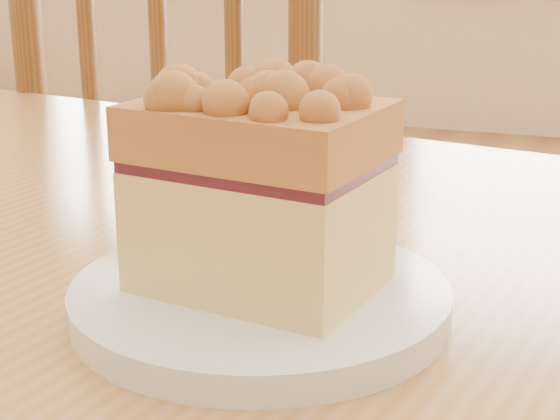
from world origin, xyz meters
name	(u,v)px	position (x,y,z in m)	size (l,w,h in m)	color
cafe_table_main	(8,363)	(-0.05, 0.07, 0.65)	(1.32, 1.00, 0.75)	#B58246
cafe_chair_main	(218,244)	(-0.18, 0.71, 0.51)	(0.46, 0.46, 1.01)	brown
plate	(260,299)	(0.16, 0.00, 0.76)	(0.20, 0.20, 0.02)	white
cake_slice	(256,179)	(0.16, 0.01, 0.82)	(0.13, 0.10, 0.11)	#F6D08B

